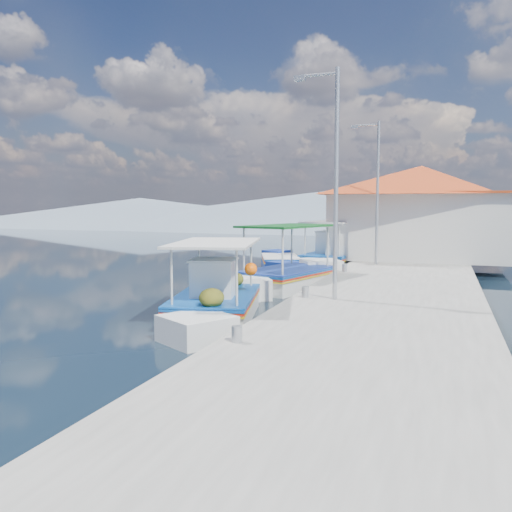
% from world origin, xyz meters
% --- Properties ---
extents(ground, '(160.00, 160.00, 0.00)m').
position_xyz_m(ground, '(0.00, 0.00, 0.00)').
color(ground, black).
rests_on(ground, ground).
extents(quay, '(5.00, 44.00, 0.50)m').
position_xyz_m(quay, '(5.90, 6.00, 0.25)').
color(quay, '#9F9C95').
rests_on(quay, ground).
extents(bollards, '(0.20, 17.20, 0.30)m').
position_xyz_m(bollards, '(3.80, 5.25, 0.65)').
color(bollards, '#A5A8AD').
rests_on(bollards, quay).
extents(main_caique, '(3.08, 6.67, 2.26)m').
position_xyz_m(main_caique, '(1.68, 0.92, 0.44)').
color(main_caique, silver).
rests_on(main_caique, ground).
extents(caique_green_canopy, '(3.25, 6.55, 2.55)m').
position_xyz_m(caique_green_canopy, '(2.01, 6.40, 0.38)').
color(caique_green_canopy, silver).
rests_on(caique_green_canopy, ground).
extents(caique_blue_hull, '(2.89, 5.13, 0.98)m').
position_xyz_m(caique_blue_hull, '(0.11, 11.86, 0.26)').
color(caique_blue_hull, navy).
rests_on(caique_blue_hull, ground).
extents(caique_far, '(2.51, 7.10, 2.50)m').
position_xyz_m(caique_far, '(2.22, 13.49, 0.46)').
color(caique_far, silver).
rests_on(caique_far, ground).
extents(harbor_building, '(10.49, 10.49, 4.40)m').
position_xyz_m(harbor_building, '(6.20, 15.00, 2.78)').
color(harbor_building, silver).
rests_on(harbor_building, quay).
extents(lamp_post_near, '(1.21, 0.14, 6.00)m').
position_xyz_m(lamp_post_near, '(4.51, 2.00, 3.85)').
color(lamp_post_near, '#A5A8AD').
rests_on(lamp_post_near, quay).
extents(lamp_post_far, '(1.21, 0.14, 6.00)m').
position_xyz_m(lamp_post_far, '(4.51, 11.00, 3.85)').
color(lamp_post_far, '#A5A8AD').
rests_on(lamp_post_far, quay).
extents(mountain_ridge, '(171.40, 96.00, 5.50)m').
position_xyz_m(mountain_ridge, '(6.54, 56.00, 2.04)').
color(mountain_ridge, slate).
rests_on(mountain_ridge, ground).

